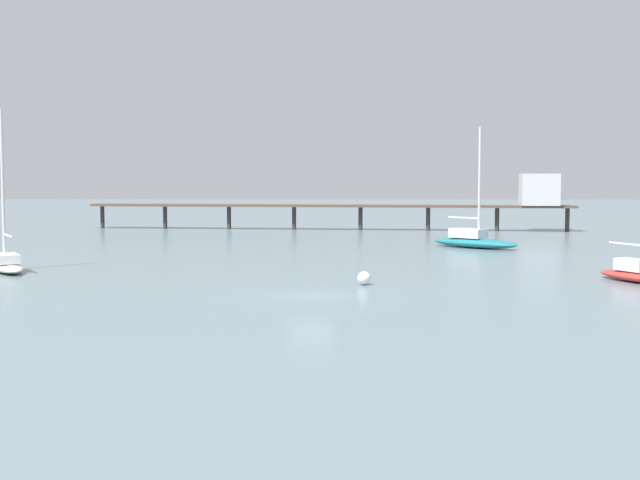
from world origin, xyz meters
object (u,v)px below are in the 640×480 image
(pier, at_px, (444,197))
(sailboat_red, at_px, (639,272))
(mooring_buoy_outer, at_px, (364,278))
(sailboat_teal, at_px, (473,240))
(sailboat_cream, at_px, (6,261))

(pier, bearing_deg, sailboat_red, -83.47)
(mooring_buoy_outer, bearing_deg, pier, 78.15)
(pier, distance_m, sailboat_teal, 24.92)
(pier, distance_m, sailboat_cream, 56.46)
(sailboat_red, distance_m, sailboat_cream, 40.45)
(pier, xyz_separation_m, mooring_buoy_outer, (-10.78, -51.41, -3.51))
(sailboat_cream, distance_m, mooring_buoy_outer, 24.62)
(sailboat_cream, bearing_deg, sailboat_red, -7.19)
(sailboat_cream, height_order, mooring_buoy_outer, sailboat_cream)
(sailboat_cream, xyz_separation_m, sailboat_teal, (34.13, 19.90, 0.07))
(mooring_buoy_outer, bearing_deg, sailboat_teal, 68.58)
(sailboat_teal, height_order, mooring_buoy_outer, sailboat_teal)
(pier, height_order, sailboat_cream, sailboat_cream)
(sailboat_red, distance_m, mooring_buoy_outer, 16.56)
(sailboat_red, bearing_deg, sailboat_cream, 172.81)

